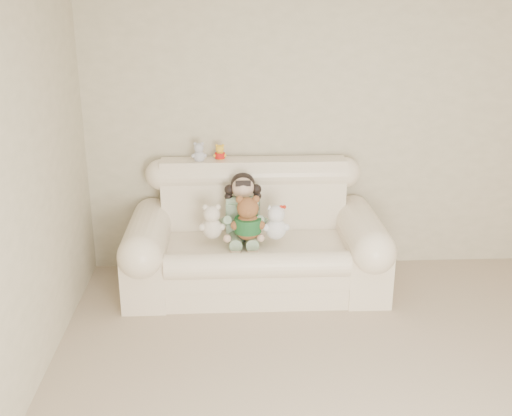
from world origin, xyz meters
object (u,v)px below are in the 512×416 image
Objects in this scene: brown_teddy at (248,214)px; cream_teddy at (212,218)px; sofa at (255,231)px; white_cat at (276,218)px; seated_child at (243,206)px.

cream_teddy is (-0.28, 0.04, -0.05)m from brown_teddy.
sofa is at bearing 63.74° from brown_teddy.
brown_teddy reaches higher than white_cat.
seated_child reaches higher than cream_teddy.
white_cat is (0.22, -0.00, -0.04)m from brown_teddy.
seated_child is 0.33m from white_cat.
brown_teddy is 0.23m from white_cat.
seated_child is at bearing 140.65° from sofa.
sofa is 6.31× the size of cream_teddy.
sofa reaches higher than seated_child.
brown_teddy is 1.25× the size of white_cat.
brown_teddy is (-0.07, -0.13, 0.20)m from sofa.
sofa is 3.71× the size of seated_child.
cream_teddy is at bearing -172.29° from white_cat.
brown_teddy is 0.29m from cream_teddy.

